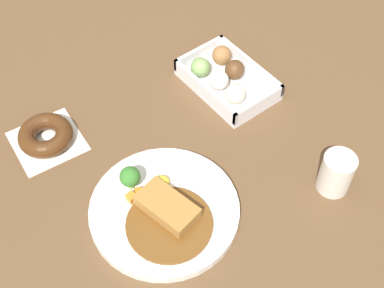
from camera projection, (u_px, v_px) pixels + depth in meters
The scene contains 5 objects.
ground_plane at pixel (181, 144), 1.10m from camera, with size 1.60×1.60×0.00m, color brown.
curry_plate at pixel (164, 209), 0.98m from camera, with size 0.28×0.28×0.07m.
donut_box at pixel (225, 78), 1.18m from camera, with size 0.21×0.14×0.06m.
chocolate_ring_donut at pixel (46, 136), 1.09m from camera, with size 0.15×0.15×0.04m.
coffee_mug at pixel (336, 173), 1.00m from camera, with size 0.06×0.06×0.09m, color silver.
Camera 1 is at (0.55, -0.40, 0.86)m, focal length 50.19 mm.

